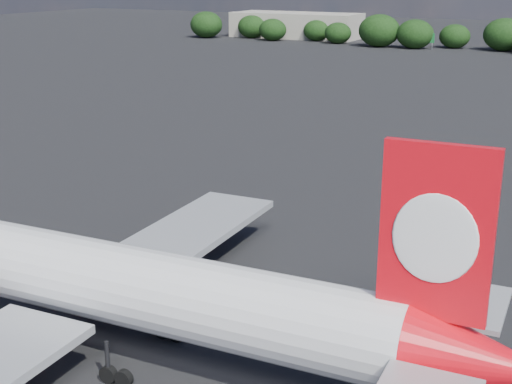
% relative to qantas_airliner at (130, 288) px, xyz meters
% --- Properties ---
extents(ground, '(500.00, 500.00, 0.00)m').
position_rel_qantas_airliner_xyz_m(ground, '(-12.84, 57.13, -4.39)').
color(ground, black).
rests_on(ground, ground).
extents(qantas_airliner, '(44.18, 41.99, 14.43)m').
position_rel_qantas_airliner_xyz_m(qantas_airliner, '(0.00, 0.00, 0.00)').
color(qantas_airliner, white).
rests_on(qantas_airliner, ground).
extents(terminal_building, '(42.00, 16.00, 8.00)m').
position_rel_qantas_airliner_xyz_m(terminal_building, '(-77.84, 189.13, -0.39)').
color(terminal_building, gray).
rests_on(terminal_building, ground).
extents(highway_sign, '(6.00, 0.30, 4.50)m').
position_rel_qantas_airliner_xyz_m(highway_sign, '(-30.84, 173.13, -1.27)').
color(highway_sign, '#14672B').
rests_on(highway_sign, ground).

